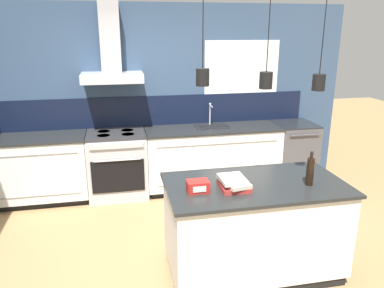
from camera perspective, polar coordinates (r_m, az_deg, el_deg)
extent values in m
plane|color=#A87F51|center=(4.03, -1.39, -16.80)|extent=(16.00, 16.00, 0.00)
cube|color=#354C6B|center=(5.44, -5.33, 6.98)|extent=(5.60, 0.06, 2.60)
cube|color=black|center=(5.44, -5.23, 5.09)|extent=(4.42, 0.02, 0.43)
cube|color=white|center=(5.63, 7.58, 10.53)|extent=(1.12, 0.01, 0.96)
cube|color=black|center=(5.63, 7.56, 10.54)|extent=(1.04, 0.01, 0.88)
cube|color=#B5B5BA|center=(5.10, -12.05, 9.87)|extent=(0.80, 0.46, 0.12)
cube|color=#B5B5BA|center=(5.16, -12.41, 15.62)|extent=(0.26, 0.20, 0.90)
cylinder|color=black|center=(3.04, 1.69, 17.57)|extent=(0.01, 0.01, 0.65)
cylinder|color=black|center=(3.07, 1.62, 10.14)|extent=(0.11, 0.11, 0.14)
sphere|color=#F9D18C|center=(3.07, 1.62, 10.14)|extent=(0.06, 0.06, 0.06)
cylinder|color=black|center=(3.22, 11.64, 16.87)|extent=(0.01, 0.01, 0.69)
cylinder|color=black|center=(3.24, 11.20, 9.50)|extent=(0.11, 0.11, 0.14)
sphere|color=#F9D18C|center=(3.24, 11.20, 9.50)|extent=(0.06, 0.06, 0.06)
cylinder|color=black|center=(3.37, 19.46, 16.08)|extent=(0.01, 0.01, 0.71)
cylinder|color=black|center=(3.39, 18.75, 8.89)|extent=(0.11, 0.11, 0.14)
sphere|color=#F9D18C|center=(3.39, 18.75, 8.89)|extent=(0.06, 0.06, 0.06)
cube|color=black|center=(5.59, -22.19, -7.48)|extent=(1.30, 0.56, 0.09)
cube|color=silver|center=(5.40, -22.76, -3.35)|extent=(1.34, 0.62, 0.79)
cube|color=gray|center=(5.03, -23.75, -1.63)|extent=(1.18, 0.01, 0.01)
cube|color=gray|center=(5.22, -23.03, -7.37)|extent=(1.18, 0.01, 0.01)
cube|color=#232626|center=(5.28, -23.26, 0.83)|extent=(1.37, 0.64, 0.03)
cube|color=black|center=(5.64, 2.99, -5.94)|extent=(1.86, 0.56, 0.09)
cube|color=silver|center=(5.45, 3.14, -1.81)|extent=(1.91, 0.62, 0.79)
cube|color=gray|center=(5.08, 4.08, 0.01)|extent=(1.68, 0.01, 0.01)
cube|color=gray|center=(5.27, 3.95, -5.72)|extent=(1.68, 0.01, 0.01)
cube|color=#232626|center=(5.33, 3.21, 2.37)|extent=(1.94, 0.64, 0.03)
cube|color=#262628|center=(5.38, 3.07, 2.61)|extent=(0.48, 0.34, 0.01)
cylinder|color=#B5B5BA|center=(5.46, 2.76, 4.54)|extent=(0.02, 0.02, 0.31)
sphere|color=#B5B5BA|center=(5.43, 2.78, 6.11)|extent=(0.03, 0.03, 0.03)
cylinder|color=#B5B5BA|center=(5.38, 2.93, 5.78)|extent=(0.02, 0.12, 0.02)
cube|color=#B5B5BA|center=(5.31, -11.25, -3.24)|extent=(0.80, 0.62, 0.87)
cube|color=black|center=(5.02, -11.18, -4.85)|extent=(0.68, 0.02, 0.44)
cylinder|color=#B5B5BA|center=(4.92, -11.32, -2.46)|extent=(0.60, 0.02, 0.02)
cube|color=#B5B5BA|center=(4.88, -11.46, -0.29)|extent=(0.68, 0.02, 0.07)
cube|color=#2D2D30|center=(5.17, -11.54, 1.50)|extent=(0.80, 0.60, 0.04)
cylinder|color=black|center=(5.27, -13.29, 1.89)|extent=(0.17, 0.17, 0.00)
cylinder|color=black|center=(5.27, -9.83, 2.10)|extent=(0.17, 0.17, 0.00)
cylinder|color=black|center=(5.06, -13.34, 1.26)|extent=(0.17, 0.17, 0.00)
cylinder|color=black|center=(5.06, -9.74, 1.48)|extent=(0.17, 0.17, 0.00)
cube|color=#4C4C51|center=(5.90, 15.04, -1.32)|extent=(0.59, 0.62, 0.89)
cube|color=black|center=(5.78, 15.38, 2.97)|extent=(0.59, 0.62, 0.02)
cylinder|color=#4C4C51|center=(5.51, 16.84, 1.32)|extent=(0.44, 0.02, 0.02)
cube|color=black|center=(3.88, 9.03, -17.77)|extent=(1.52, 0.80, 0.09)
cube|color=silver|center=(3.65, 9.35, -12.07)|extent=(1.59, 0.84, 0.79)
cube|color=#232626|center=(3.47, 9.68, -6.14)|extent=(1.64, 0.89, 0.03)
cylinder|color=black|center=(3.50, 17.54, -4.05)|extent=(0.07, 0.07, 0.25)
cylinder|color=black|center=(3.45, 17.77, -1.69)|extent=(0.03, 0.03, 0.06)
cylinder|color=#262628|center=(3.44, 17.82, -1.18)|extent=(0.03, 0.03, 0.01)
cube|color=#B2332D|center=(3.32, 6.40, -6.39)|extent=(0.25, 0.28, 0.04)
cube|color=beige|center=(3.31, 6.38, -5.73)|extent=(0.25, 0.35, 0.03)
cube|color=silver|center=(3.28, 6.19, -5.34)|extent=(0.22, 0.26, 0.03)
cube|color=red|center=(3.23, 0.90, -6.45)|extent=(0.19, 0.13, 0.10)
cube|color=white|center=(3.16, 1.17, -6.94)|extent=(0.11, 0.01, 0.05)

